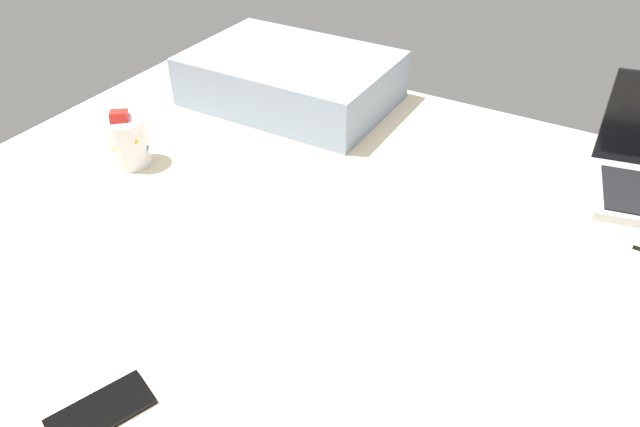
% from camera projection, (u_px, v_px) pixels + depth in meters
% --- Properties ---
extents(bed_mattress, '(1.80, 1.40, 0.18)m').
position_uv_depth(bed_mattress, '(342.00, 284.00, 1.18)').
color(bed_mattress, beige).
rests_on(bed_mattress, ground).
extents(snack_cup, '(0.09, 0.09, 0.13)m').
position_uv_depth(snack_cup, '(128.00, 140.00, 1.33)').
color(snack_cup, silver).
rests_on(snack_cup, bed_mattress).
extents(cell_phone, '(0.11, 0.16, 0.01)m').
position_uv_depth(cell_phone, '(101.00, 412.00, 0.84)').
color(cell_phone, black).
rests_on(cell_phone, bed_mattress).
extents(pillow, '(0.52, 0.36, 0.13)m').
position_uv_depth(pillow, '(291.00, 79.00, 1.58)').
color(pillow, '#8C9EB7').
rests_on(pillow, bed_mattress).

